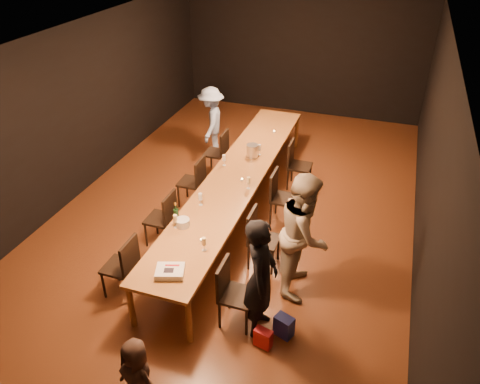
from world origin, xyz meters
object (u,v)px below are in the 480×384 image
(chair_right_0, at_px, (237,295))
(plate_stack, at_px, (183,223))
(woman_birthday, at_px, (261,278))
(woman_tan, at_px, (304,233))
(chair_left_1, at_px, (160,218))
(chair_left_2, at_px, (191,181))
(child, at_px, (138,377))
(table, at_px, (236,178))
(champagne_bottle, at_px, (176,212))
(chair_right_2, at_px, (284,198))
(man_blue, at_px, (211,122))
(chair_right_3, at_px, (300,166))
(birthday_cake, at_px, (170,271))
(chair_left_0, at_px, (120,266))
(ice_bucket, at_px, (252,151))
(chair_right_1, at_px, (264,240))
(chair_left_3, at_px, (216,152))

(chair_right_0, height_order, plate_stack, chair_right_0)
(woman_birthday, height_order, woman_tan, woman_tan)
(chair_right_0, relative_size, chair_left_1, 1.00)
(chair_left_2, xyz_separation_m, child, (1.13, -3.90, 0.04))
(table, height_order, champagne_bottle, champagne_bottle)
(chair_right_2, height_order, woman_tan, woman_tan)
(man_blue, height_order, champagne_bottle, man_blue)
(child, bearing_deg, chair_right_3, 106.35)
(woman_birthday, xyz_separation_m, birthday_cake, (-1.11, -0.20, -0.04))
(champagne_bottle, bearing_deg, woman_birthday, -28.90)
(chair_right_0, relative_size, woman_tan, 0.52)
(table, distance_m, chair_left_0, 2.56)
(chair_right_0, distance_m, champagne_bottle, 1.55)
(man_blue, bearing_deg, woman_tan, 26.74)
(woman_tan, xyz_separation_m, ice_bucket, (-1.42, 2.18, -0.03))
(chair_right_1, xyz_separation_m, man_blue, (-2.10, 3.20, 0.28))
(table, height_order, chair_left_0, chair_left_0)
(table, relative_size, ice_bucket, 25.38)
(champagne_bottle, bearing_deg, chair_left_3, 99.87)
(chair_right_2, relative_size, child, 0.92)
(man_blue, distance_m, birthday_cake, 4.78)
(woman_birthday, relative_size, woman_tan, 0.92)
(table, height_order, man_blue, man_blue)
(man_blue, bearing_deg, chair_right_3, 57.63)
(table, relative_size, woman_birthday, 3.61)
(table, relative_size, chair_right_2, 6.45)
(chair_left_1, xyz_separation_m, woman_birthday, (2.00, -1.20, 0.37))
(child, relative_size, plate_stack, 5.01)
(chair_right_1, relative_size, champagne_bottle, 2.87)
(chair_left_0, height_order, champagne_bottle, champagne_bottle)
(woman_birthday, xyz_separation_m, champagne_bottle, (-1.52, 0.84, 0.08))
(woman_birthday, bearing_deg, chair_right_2, -1.18)
(champagne_bottle, bearing_deg, table, 76.66)
(chair_right_1, xyz_separation_m, child, (-0.57, -2.70, 0.04))
(chair_left_1, distance_m, plate_stack, 0.82)
(chair_left_1, distance_m, birthday_cake, 1.69)
(chair_right_1, xyz_separation_m, chair_left_0, (-1.70, -1.20, 0.00))
(table, bearing_deg, chair_right_1, -54.69)
(woman_tan, distance_m, birthday_cake, 1.85)
(woman_birthday, distance_m, child, 1.77)
(table, bearing_deg, chair_left_1, -125.31)
(table, bearing_deg, man_blue, 122.04)
(chair_right_3, xyz_separation_m, child, (-0.57, -5.10, 0.04))
(plate_stack, relative_size, ice_bucket, 0.85)
(chair_right_2, height_order, ice_bucket, ice_bucket)
(birthday_cake, bearing_deg, child, -97.57)
(chair_right_0, xyz_separation_m, child, (-0.57, -1.50, 0.04))
(chair_right_2, distance_m, champagne_bottle, 2.03)
(chair_right_2, bearing_deg, plate_stack, -33.81)
(chair_right_3, bearing_deg, chair_left_3, -90.00)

